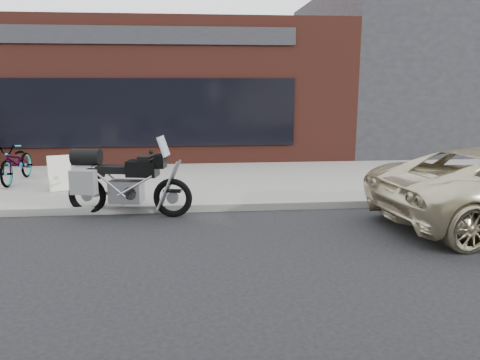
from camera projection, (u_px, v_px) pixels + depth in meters
name	position (u px, v px, depth m)	size (l,w,h in m)	color
ground	(197.00, 304.00, 5.51)	(120.00, 120.00, 0.00)	black
near_sidewalk	(196.00, 179.00, 12.32)	(44.00, 6.00, 0.15)	gray
storefront	(144.00, 91.00, 18.51)	(14.00, 10.07, 4.50)	#55241B
neighbour_building	(435.00, 72.00, 19.48)	(10.00, 10.00, 6.00)	#242428
motorcycle	(120.00, 182.00, 9.05)	(2.47, 0.91, 1.58)	black
bicycle_front	(17.00, 162.00, 11.49)	(0.66, 1.89, 0.99)	gray
sandwich_sign	(59.00, 173.00, 10.70)	(0.62, 0.60, 0.79)	white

